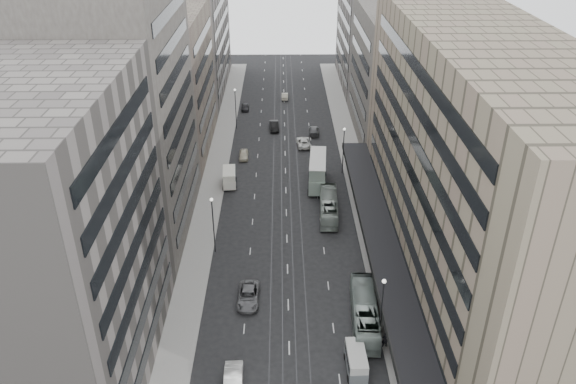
{
  "coord_description": "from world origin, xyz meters",
  "views": [
    {
      "loc": [
        -0.72,
        -50.37,
        43.85
      ],
      "look_at": [
        0.18,
        17.07,
        6.31
      ],
      "focal_mm": 35.0,
      "sensor_mm": 36.0,
      "label": 1
    }
  ],
  "objects_px": {
    "bus_far": "(329,206)",
    "double_decker": "(318,171)",
    "sedan_2": "(248,296)",
    "vw_microbus": "(356,360)",
    "bus_near": "(365,312)",
    "pedestrian": "(385,340)",
    "panel_van": "(229,177)",
    "sedan_1": "(233,382)"
  },
  "relations": [
    {
      "from": "bus_near",
      "to": "panel_van",
      "type": "xyz_separation_m",
      "value": [
        -17.7,
        32.89,
        -0.03
      ]
    },
    {
      "from": "bus_near",
      "to": "vw_microbus",
      "type": "distance_m",
      "value": 7.15
    },
    {
      "from": "bus_far",
      "to": "vw_microbus",
      "type": "relative_size",
      "value": 2.37
    },
    {
      "from": "bus_far",
      "to": "pedestrian",
      "type": "height_order",
      "value": "bus_far"
    },
    {
      "from": "bus_far",
      "to": "panel_van",
      "type": "xyz_separation_m",
      "value": [
        -15.49,
        9.39,
        0.09
      ]
    },
    {
      "from": "bus_near",
      "to": "panel_van",
      "type": "relative_size",
      "value": 2.47
    },
    {
      "from": "bus_near",
      "to": "vw_microbus",
      "type": "height_order",
      "value": "bus_near"
    },
    {
      "from": "double_decker",
      "to": "panel_van",
      "type": "xyz_separation_m",
      "value": [
        -14.35,
        0.1,
        -1.13
      ]
    },
    {
      "from": "bus_near",
      "to": "vw_microbus",
      "type": "bearing_deg",
      "value": 79.48
    },
    {
      "from": "vw_microbus",
      "to": "panel_van",
      "type": "distance_m",
      "value": 42.9
    },
    {
      "from": "sedan_2",
      "to": "pedestrian",
      "type": "relative_size",
      "value": 2.96
    },
    {
      "from": "bus_far",
      "to": "double_decker",
      "type": "distance_m",
      "value": 9.44
    },
    {
      "from": "vw_microbus",
      "to": "bus_near",
      "type": "bearing_deg",
      "value": 74.82
    },
    {
      "from": "bus_near",
      "to": "sedan_1",
      "type": "distance_m",
      "value": 16.84
    },
    {
      "from": "bus_far",
      "to": "pedestrian",
      "type": "xyz_separation_m",
      "value": [
        3.91,
        -27.34,
        -0.4
      ]
    },
    {
      "from": "vw_microbus",
      "to": "sedan_2",
      "type": "height_order",
      "value": "vw_microbus"
    },
    {
      "from": "panel_van",
      "to": "sedan_1",
      "type": "height_order",
      "value": "panel_van"
    },
    {
      "from": "double_decker",
      "to": "sedan_2",
      "type": "relative_size",
      "value": 1.68
    },
    {
      "from": "bus_near",
      "to": "sedan_2",
      "type": "height_order",
      "value": "bus_near"
    },
    {
      "from": "vw_microbus",
      "to": "double_decker",
      "type": "bearing_deg",
      "value": 91.28
    },
    {
      "from": "bus_far",
      "to": "double_decker",
      "type": "xyz_separation_m",
      "value": [
        -1.14,
        9.29,
        1.22
      ]
    },
    {
      "from": "panel_van",
      "to": "bus_far",
      "type": "bearing_deg",
      "value": -35.54
    },
    {
      "from": "bus_near",
      "to": "panel_van",
      "type": "distance_m",
      "value": 37.35
    },
    {
      "from": "panel_van",
      "to": "sedan_2",
      "type": "height_order",
      "value": "panel_van"
    },
    {
      "from": "double_decker",
      "to": "pedestrian",
      "type": "height_order",
      "value": "double_decker"
    },
    {
      "from": "bus_near",
      "to": "sedan_2",
      "type": "relative_size",
      "value": 2.07
    },
    {
      "from": "sedan_1",
      "to": "pedestrian",
      "type": "distance_m",
      "value": 16.67
    },
    {
      "from": "bus_far",
      "to": "panel_van",
      "type": "bearing_deg",
      "value": -27.99
    },
    {
      "from": "bus_far",
      "to": "sedan_2",
      "type": "bearing_deg",
      "value": 63.82
    },
    {
      "from": "sedan_1",
      "to": "double_decker",
      "type": "bearing_deg",
      "value": 74.21
    },
    {
      "from": "bus_near",
      "to": "double_decker",
      "type": "height_order",
      "value": "double_decker"
    },
    {
      "from": "double_decker",
      "to": "sedan_1",
      "type": "height_order",
      "value": "double_decker"
    },
    {
      "from": "sedan_2",
      "to": "pedestrian",
      "type": "xyz_separation_m",
      "value": [
        14.93,
        -7.78,
        0.32
      ]
    },
    {
      "from": "bus_near",
      "to": "sedan_1",
      "type": "height_order",
      "value": "bus_near"
    },
    {
      "from": "bus_near",
      "to": "sedan_2",
      "type": "distance_m",
      "value": 13.83
    },
    {
      "from": "sedan_1",
      "to": "sedan_2",
      "type": "xyz_separation_m",
      "value": [
        0.85,
        13.16,
        -0.08
      ]
    },
    {
      "from": "pedestrian",
      "to": "double_decker",
      "type": "bearing_deg",
      "value": -91.58
    },
    {
      "from": "vw_microbus",
      "to": "pedestrian",
      "type": "height_order",
      "value": "vw_microbus"
    },
    {
      "from": "bus_near",
      "to": "pedestrian",
      "type": "bearing_deg",
      "value": 117.55
    },
    {
      "from": "vw_microbus",
      "to": "pedestrian",
      "type": "distance_m",
      "value": 4.64
    },
    {
      "from": "panel_van",
      "to": "sedan_2",
      "type": "bearing_deg",
      "value": -85.54
    },
    {
      "from": "double_decker",
      "to": "bus_far",
      "type": "bearing_deg",
      "value": -78.33
    }
  ]
}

